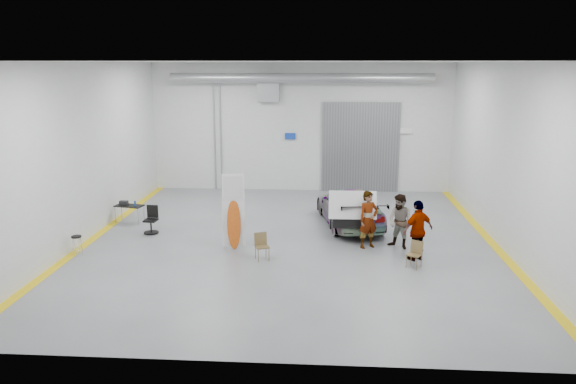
# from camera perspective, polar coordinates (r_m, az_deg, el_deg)

# --- Properties ---
(ground) EXTENTS (16.00, 16.00, 0.00)m
(ground) POSITION_cam_1_polar(r_m,az_deg,el_deg) (19.28, 0.21, -5.03)
(ground) COLOR slate
(ground) RESTS_ON ground
(room_shell) EXTENTS (14.02, 16.18, 6.01)m
(room_shell) POSITION_cam_1_polar(r_m,az_deg,el_deg) (20.62, 1.28, 7.74)
(room_shell) COLOR silver
(room_shell) RESTS_ON ground
(sedan_car) EXTENTS (2.75, 5.00, 1.37)m
(sedan_car) POSITION_cam_1_polar(r_m,az_deg,el_deg) (21.19, 6.31, -1.52)
(sedan_car) COLOR white
(sedan_car) RESTS_ON ground
(person_a) EXTENTS (0.83, 0.74, 1.91)m
(person_a) POSITION_cam_1_polar(r_m,az_deg,el_deg) (18.58, 8.16, -2.79)
(person_a) COLOR #92644F
(person_a) RESTS_ON ground
(person_b) EXTENTS (1.12, 1.08, 1.81)m
(person_b) POSITION_cam_1_polar(r_m,az_deg,el_deg) (18.70, 11.35, -2.96)
(person_b) COLOR slate
(person_b) RESTS_ON ground
(person_c) EXTENTS (1.18, 0.97, 1.91)m
(person_c) POSITION_cam_1_polar(r_m,az_deg,el_deg) (17.69, 13.07, -3.82)
(person_c) COLOR olive
(person_c) RESTS_ON ground
(surfboard_display) EXTENTS (0.75, 0.28, 2.65)m
(surfboard_display) POSITION_cam_1_polar(r_m,az_deg,el_deg) (18.33, -5.63, -2.55)
(surfboard_display) COLOR white
(surfboard_display) RESTS_ON ground
(folding_chair_near) EXTENTS (0.51, 0.54, 0.84)m
(folding_chair_near) POSITION_cam_1_polar(r_m,az_deg,el_deg) (17.47, -2.64, -6.08)
(folding_chair_near) COLOR brown
(folding_chair_near) RESTS_ON ground
(folding_chair_far) EXTENTS (0.52, 0.56, 0.80)m
(folding_chair_far) POSITION_cam_1_polar(r_m,az_deg,el_deg) (17.22, 12.67, -6.72)
(folding_chair_far) COLOR brown
(folding_chair_far) RESTS_ON ground
(shop_stool) EXTENTS (0.33, 0.33, 0.65)m
(shop_stool) POSITION_cam_1_polar(r_m,az_deg,el_deg) (19.02, -20.64, -5.13)
(shop_stool) COLOR black
(shop_stool) RESTS_ON ground
(work_table) EXTENTS (1.15, 0.74, 0.87)m
(work_table) POSITION_cam_1_polar(r_m,az_deg,el_deg) (22.23, -15.96, -1.31)
(work_table) COLOR gray
(work_table) RESTS_ON ground
(office_chair) EXTENTS (0.52, 0.52, 0.98)m
(office_chair) POSITION_cam_1_polar(r_m,az_deg,el_deg) (20.68, -13.72, -2.91)
(office_chair) COLOR black
(office_chair) RESTS_ON ground
(trunk_lid) EXTENTS (1.60, 0.97, 0.04)m
(trunk_lid) POSITION_cam_1_polar(r_m,az_deg,el_deg) (18.97, 6.62, -1.05)
(trunk_lid) COLOR silver
(trunk_lid) RESTS_ON sedan_car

